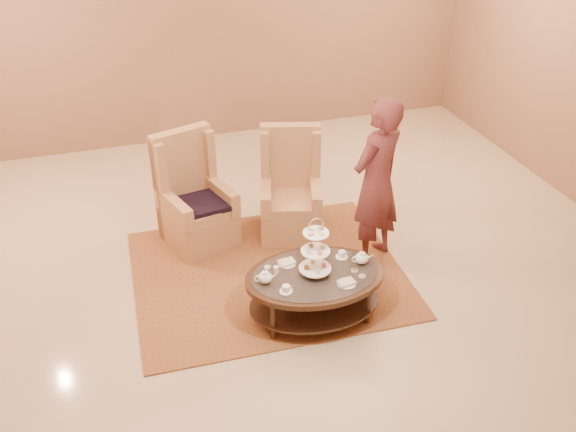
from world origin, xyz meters
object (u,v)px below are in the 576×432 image
object	(u,v)px
tea_table	(315,282)
armchair_right	(291,198)
armchair_left	(194,206)
person	(376,182)

from	to	relation	value
tea_table	armchair_right	world-z (taller)	armchair_right
armchair_left	armchair_right	distance (m)	1.09
armchair_left	person	distance (m)	2.03
tea_table	armchair_right	bearing A→B (deg)	84.33
armchair_left	armchair_right	world-z (taller)	armchair_left
tea_table	person	size ratio (longest dim) A/B	0.74
armchair_right	person	size ratio (longest dim) A/B	0.67
armchair_right	tea_table	bearing A→B (deg)	-82.98
armchair_right	person	xyz separation A→B (m)	(0.66, -0.79, 0.50)
tea_table	armchair_right	size ratio (longest dim) A/B	1.10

